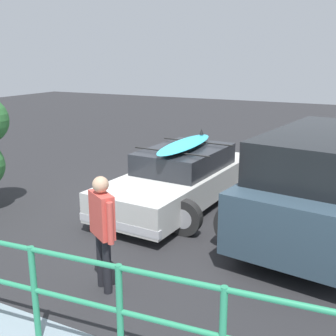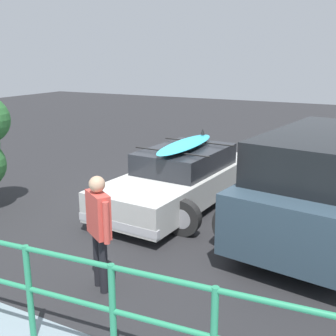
{
  "view_description": "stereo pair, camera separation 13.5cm",
  "coord_description": "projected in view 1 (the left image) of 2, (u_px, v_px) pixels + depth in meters",
  "views": [
    {
      "loc": [
        -4.04,
        7.52,
        3.12
      ],
      "look_at": [
        -0.45,
        0.29,
        0.95
      ],
      "focal_mm": 45.0,
      "sensor_mm": 36.0,
      "label": 1
    },
    {
      "loc": [
        -4.16,
        7.46,
        3.12
      ],
      "look_at": [
        -0.45,
        0.29,
        0.95
      ],
      "focal_mm": 45.0,
      "sensor_mm": 36.0,
      "label": 2
    }
  ],
  "objects": [
    {
      "name": "sedan_car",
      "position": [
        181.0,
        177.0,
        9.01
      ],
      "size": [
        2.54,
        4.6,
        1.48
      ],
      "color": "silver",
      "rests_on": "ground"
    },
    {
      "name": "railing_fence",
      "position": [
        75.0,
        292.0,
        4.39
      ],
      "size": [
        7.47,
        0.63,
        1.15
      ],
      "color": "#2D9366",
      "rests_on": "ground"
    },
    {
      "name": "ground_plane",
      "position": [
        155.0,
        206.0,
        9.05
      ],
      "size": [
        44.0,
        44.0,
        0.02
      ],
      "primitive_type": "cube",
      "color": "#28282B",
      "rests_on": "ground"
    },
    {
      "name": "suv_car",
      "position": [
        326.0,
        184.0,
        7.23
      ],
      "size": [
        3.15,
        4.6,
        1.89
      ],
      "color": "#334756",
      "rests_on": "ground"
    },
    {
      "name": "person_bystander",
      "position": [
        102.0,
        223.0,
        5.56
      ],
      "size": [
        0.54,
        0.4,
        1.62
      ],
      "color": "black",
      "rests_on": "ground"
    }
  ]
}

